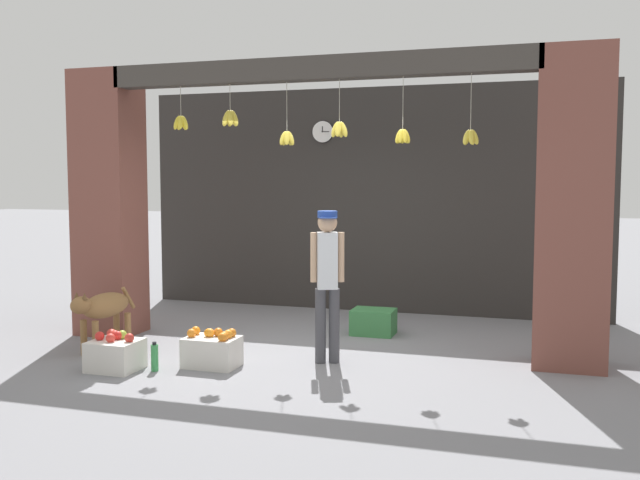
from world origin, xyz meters
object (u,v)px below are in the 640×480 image
wall_clock (323,132)px  produce_box_green (373,322)px  fruit_crate_oranges (212,350)px  shopkeeper (327,275)px  fruit_crate_apples (115,353)px  water_bottle (155,357)px  dog (103,308)px

wall_clock → produce_box_green: bearing=-53.1°
fruit_crate_oranges → shopkeeper: bearing=25.6°
fruit_crate_apples → water_bottle: 0.40m
fruit_crate_apples → wall_clock: 4.57m
fruit_crate_oranges → dog: bearing=171.2°
dog → produce_box_green: dog is taller
produce_box_green → water_bottle: (-1.66, -2.25, -0.02)m
shopkeeper → produce_box_green: bearing=-116.3°
fruit_crate_oranges → produce_box_green: fruit_crate_oranges is taller
dog → produce_box_green: bearing=131.2°
dog → water_bottle: 1.13m
fruit_crate_oranges → wall_clock: (0.10, 3.40, 2.37)m
dog → produce_box_green: size_ratio=1.92×
dog → produce_box_green: (2.59, 1.73, -0.32)m
dog → fruit_crate_oranges: dog is taller
dog → fruit_crate_apples: dog is taller
water_bottle → shopkeeper: bearing=28.3°
water_bottle → wall_clock: bearing=81.4°
fruit_crate_oranges → wall_clock: 4.14m
fruit_crate_apples → produce_box_green: size_ratio=0.91×
wall_clock → fruit_crate_oranges: bearing=-91.7°
wall_clock → shopkeeper: bearing=-71.9°
fruit_crate_oranges → fruit_crate_apples: fruit_crate_oranges is taller
water_bottle → produce_box_green: bearing=53.7°
dog → shopkeeper: (2.45, 0.28, 0.42)m
produce_box_green → wall_clock: (-1.09, 1.46, 2.39)m
dog → water_bottle: size_ratio=3.39×
fruit_crate_oranges → fruit_crate_apples: bearing=-155.4°
produce_box_green → water_bottle: 2.80m
dog → wall_clock: wall_clock is taller
fruit_crate_apples → dog: bearing=131.9°
fruit_crate_apples → wall_clock: wall_clock is taller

